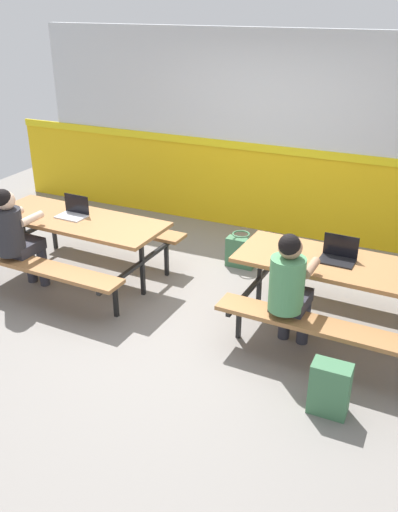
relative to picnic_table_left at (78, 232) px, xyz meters
The scene contains 10 objects.
ground_plane 1.57m from the picnic_table_left, ahead, with size 10.00×10.00×0.02m, color gray.
accent_backdrop 2.79m from the picnic_table_left, 57.58° to the left, with size 8.00×0.14×2.60m.
picnic_table_left is the anchor object (origin of this frame).
picnic_table_right 2.90m from the picnic_table_left, ahead, with size 2.03×1.62×0.74m.
student_nearer 0.68m from the picnic_table_left, 125.77° to the right, with size 0.37×0.53×1.21m.
student_further 2.57m from the picnic_table_left, ahead, with size 0.37×0.53×1.21m.
laptop_silver 0.22m from the picnic_table_left, 149.79° to the left, with size 0.33×0.23×0.22m.
laptop_dark 2.82m from the picnic_table_left, ahead, with size 0.33×0.23×0.22m.
backpack_dark 3.25m from the picnic_table_left, 18.75° to the right, with size 0.30×0.22×0.44m.
tote_bag_bright 1.89m from the picnic_table_left, 34.41° to the left, with size 0.34×0.21×0.43m.
Camera 1 is at (2.11, -4.58, 2.93)m, focal length 38.44 mm.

